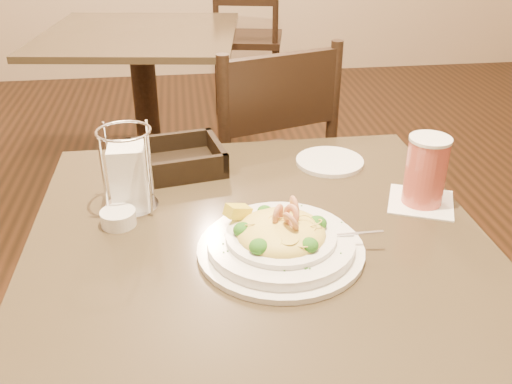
{
  "coord_description": "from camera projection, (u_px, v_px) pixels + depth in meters",
  "views": [
    {
      "loc": [
        -0.13,
        -0.95,
        1.33
      ],
      "look_at": [
        0.0,
        0.02,
        0.8
      ],
      "focal_mm": 40.0,
      "sensor_mm": 36.0,
      "label": 1
    }
  ],
  "objects": [
    {
      "name": "pasta_bowl",
      "position": [
        281.0,
        239.0,
        1.06
      ],
      "size": [
        0.35,
        0.32,
        0.1
      ],
      "rotation": [
        0.0,
        0.0,
        -0.23
      ],
      "color": "white",
      "rests_on": "main_table"
    },
    {
      "name": "bread_basket",
      "position": [
        176.0,
        161.0,
        1.38
      ],
      "size": [
        0.25,
        0.22,
        0.06
      ],
      "rotation": [
        0.0,
        0.0,
        0.19
      ],
      "color": "black",
      "rests_on": "main_table"
    },
    {
      "name": "napkin_caddy",
      "position": [
        129.0,
        175.0,
        1.19
      ],
      "size": [
        0.11,
        0.11,
        0.18
      ],
      "rotation": [
        0.0,
        0.0,
        0.04
      ],
      "color": "silver",
      "rests_on": "main_table"
    },
    {
      "name": "main_table",
      "position": [
        257.0,
        319.0,
        1.25
      ],
      "size": [
        0.9,
        0.9,
        0.72
      ],
      "color": "black",
      "rests_on": "ground"
    },
    {
      "name": "background_table",
      "position": [
        144.0,
        78.0,
        2.79
      ],
      "size": [
        1.02,
        1.02,
        0.72
      ],
      "rotation": [
        0.0,
        0.0,
        -0.14
      ],
      "color": "black",
      "rests_on": "ground"
    },
    {
      "name": "dining_chair_near",
      "position": [
        262.0,
        168.0,
        1.89
      ],
      "size": [
        0.53,
        0.53,
        0.93
      ],
      "rotation": [
        0.0,
        0.0,
        3.44
      ],
      "color": "black",
      "rests_on": "ground"
    },
    {
      "name": "side_plate",
      "position": [
        330.0,
        161.0,
        1.41
      ],
      "size": [
        0.21,
        0.21,
        0.01
      ],
      "primitive_type": "cylinder",
      "rotation": [
        0.0,
        0.0,
        0.3
      ],
      "color": "white",
      "rests_on": "main_table"
    },
    {
      "name": "dining_chair_far",
      "position": [
        248.0,
        33.0,
        3.61
      ],
      "size": [
        0.5,
        0.5,
        0.93
      ],
      "rotation": [
        0.0,
        0.0,
        2.94
      ],
      "color": "black",
      "rests_on": "ground"
    },
    {
      "name": "drink_glass",
      "position": [
        426.0,
        171.0,
        1.21
      ],
      "size": [
        0.18,
        0.18,
        0.15
      ],
      "rotation": [
        0.0,
        0.0,
        -0.4
      ],
      "color": "white",
      "rests_on": "main_table"
    },
    {
      "name": "butter_ramekin",
      "position": [
        118.0,
        218.0,
        1.16
      ],
      "size": [
        0.09,
        0.09,
        0.03
      ],
      "primitive_type": "cylinder",
      "rotation": [
        0.0,
        0.0,
        0.39
      ],
      "color": "white",
      "rests_on": "main_table"
    }
  ]
}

